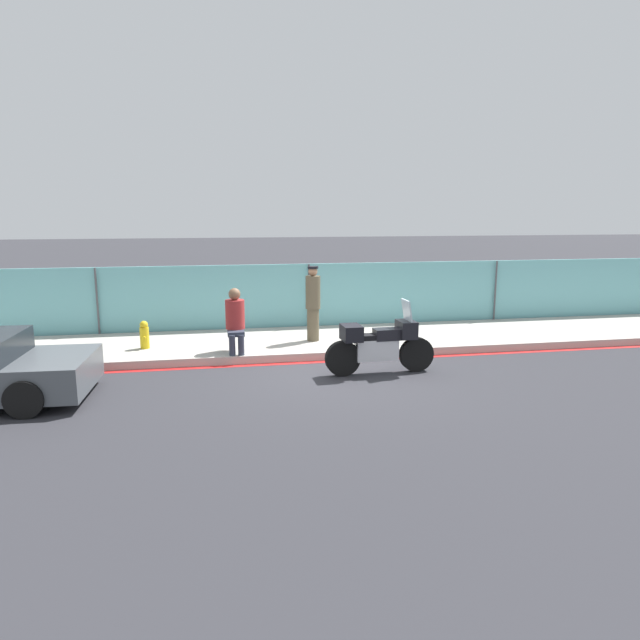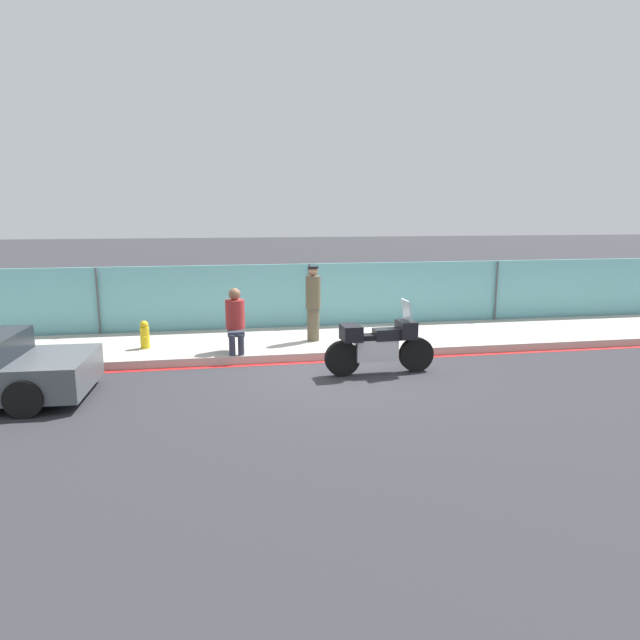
{
  "view_description": "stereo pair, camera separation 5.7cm",
  "coord_description": "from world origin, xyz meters",
  "px_view_note": "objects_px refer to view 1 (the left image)",
  "views": [
    {
      "loc": [
        -2.42,
        -10.72,
        3.14
      ],
      "look_at": [
        -0.21,
        1.1,
        0.85
      ],
      "focal_mm": 32.0,
      "sensor_mm": 36.0,
      "label": 1
    },
    {
      "loc": [
        -2.36,
        -10.73,
        3.14
      ],
      "look_at": [
        -0.21,
        1.1,
        0.85
      ],
      "focal_mm": 32.0,
      "sensor_mm": 36.0,
      "label": 2
    }
  ],
  "objects_px": {
    "motorcycle": "(379,344)",
    "fire_hydrant": "(144,335)",
    "officer_standing": "(313,303)",
    "person_seated_on_curb": "(235,317)"
  },
  "relations": [
    {
      "from": "officer_standing",
      "to": "fire_hydrant",
      "type": "bearing_deg",
      "value": -178.76
    },
    {
      "from": "motorcycle",
      "to": "officer_standing",
      "type": "bearing_deg",
      "value": 109.25
    },
    {
      "from": "motorcycle",
      "to": "fire_hydrant",
      "type": "relative_size",
      "value": 3.58
    },
    {
      "from": "officer_standing",
      "to": "person_seated_on_curb",
      "type": "xyz_separation_m",
      "value": [
        -1.81,
        -0.71,
        -0.14
      ]
    },
    {
      "from": "person_seated_on_curb",
      "to": "fire_hydrant",
      "type": "bearing_deg",
      "value": 162.2
    },
    {
      "from": "officer_standing",
      "to": "person_seated_on_curb",
      "type": "bearing_deg",
      "value": -158.55
    },
    {
      "from": "motorcycle",
      "to": "fire_hydrant",
      "type": "xyz_separation_m",
      "value": [
        -4.68,
        2.27,
        -0.11
      ]
    },
    {
      "from": "motorcycle",
      "to": "person_seated_on_curb",
      "type": "distance_m",
      "value": 3.19
    },
    {
      "from": "motorcycle",
      "to": "officer_standing",
      "type": "distance_m",
      "value": 2.57
    },
    {
      "from": "motorcycle",
      "to": "officer_standing",
      "type": "height_order",
      "value": "officer_standing"
    }
  ]
}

